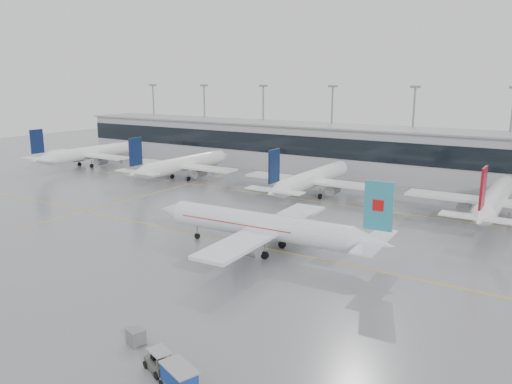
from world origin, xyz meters
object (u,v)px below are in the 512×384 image
Objects in this scene: baggage_tug at (159,363)px; gse_unit at (136,337)px; baggage_cart at (179,377)px; air_canada_jet at (266,227)px.

baggage_tug is 5.18m from gse_unit.
gse_unit is at bearing 176.82° from baggage_tug.
baggage_cart is 8.79m from gse_unit.
baggage_tug is at bearing 102.07° from air_canada_jet.
baggage_tug is at bearing -180.00° from baggage_cart.
air_canada_jet is at bearing 112.03° from gse_unit.
baggage_cart is (3.38, -1.25, 0.56)m from baggage_tug.
gse_unit is at bearing 93.78° from air_canada_jet.
air_canada_jet reaches higher than baggage_cart.
air_canada_jet reaches higher than gse_unit.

